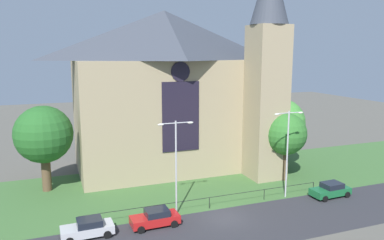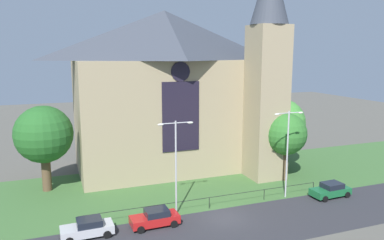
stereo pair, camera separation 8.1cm
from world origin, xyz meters
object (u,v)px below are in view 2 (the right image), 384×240
(tree_right_near, at_px, (286,134))
(parked_car_silver, at_px, (88,228))
(streetlamp_far, at_px, (288,144))
(parked_car_green, at_px, (331,190))
(streetlamp_near, at_px, (176,156))
(tree_left_far, at_px, (44,135))
(parked_car_red, at_px, (155,218))
(tree_right_far, at_px, (281,123))
(church_building, at_px, (173,90))

(tree_right_near, xyz_separation_m, parked_car_silver, (-23.18, -6.34, -4.78))
(streetlamp_far, bearing_deg, tree_right_near, 57.59)
(parked_car_silver, distance_m, parked_car_green, 24.65)
(parked_car_green, bearing_deg, streetlamp_near, -7.88)
(parked_car_green, bearing_deg, tree_left_far, -26.51)
(streetlamp_near, bearing_deg, tree_left_far, 136.06)
(tree_right_near, distance_m, parked_car_green, 8.06)
(streetlamp_near, bearing_deg, parked_car_red, -145.60)
(tree_right_far, bearing_deg, tree_left_far, 176.96)
(tree_left_far, distance_m, parked_car_silver, 14.03)
(tree_right_far, xyz_separation_m, tree_right_near, (-2.45, -4.67, -0.33))
(streetlamp_far, distance_m, parked_car_red, 15.44)
(parked_car_red, bearing_deg, tree_right_near, -161.16)
(tree_left_far, distance_m, tree_right_near, 27.02)
(tree_right_near, distance_m, streetlamp_near, 15.71)
(tree_right_near, bearing_deg, parked_car_red, -159.89)
(parked_car_green, bearing_deg, streetlamp_far, -22.27)
(church_building, bearing_deg, streetlamp_near, -106.67)
(church_building, xyz_separation_m, parked_car_red, (-6.67, -15.62, -9.53))
(tree_right_near, height_order, parked_car_red, tree_right_near)
(tree_right_near, bearing_deg, tree_left_far, 166.73)
(tree_left_far, relative_size, streetlamp_far, 1.03)
(parked_car_silver, height_order, parked_car_green, same)
(parked_car_silver, xyz_separation_m, parked_car_green, (24.65, 0.03, 0.00))
(tree_right_far, distance_m, tree_right_near, 5.28)
(church_building, bearing_deg, parked_car_red, -113.11)
(streetlamp_far, height_order, parked_car_green, streetlamp_far)
(streetlamp_near, height_order, parked_car_silver, streetlamp_near)
(tree_right_far, distance_m, parked_car_silver, 28.36)
(streetlamp_far, distance_m, parked_car_green, 6.87)
(tree_right_near, height_order, streetlamp_far, streetlamp_far)
(tree_left_far, xyz_separation_m, parked_car_silver, (3.11, -12.54, -5.47))
(tree_right_near, bearing_deg, church_building, 139.59)
(tree_right_far, xyz_separation_m, streetlamp_far, (-5.42, -9.36, -0.15))
(streetlamp_near, relative_size, parked_car_red, 2.09)
(church_building, relative_size, tree_right_far, 2.88)
(tree_right_near, bearing_deg, parked_car_silver, -164.71)
(tree_right_far, distance_m, streetlamp_near, 19.79)
(tree_right_far, relative_size, streetlamp_near, 1.02)
(tree_right_far, height_order, streetlamp_near, tree_right_far)
(tree_left_far, bearing_deg, tree_right_far, -3.04)
(tree_right_near, height_order, parked_car_green, tree_right_near)
(tree_right_far, height_order, parked_car_red, tree_right_far)
(streetlamp_far, xyz_separation_m, parked_car_silver, (-20.20, -1.65, -4.97))
(parked_car_red, bearing_deg, parked_car_silver, -1.93)
(parked_car_red, bearing_deg, tree_right_far, -152.22)
(tree_right_far, bearing_deg, parked_car_green, -95.07)
(tree_left_far, relative_size, streetlamp_near, 1.06)
(parked_car_silver, bearing_deg, tree_right_far, -158.26)
(tree_left_far, bearing_deg, streetlamp_near, -43.94)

